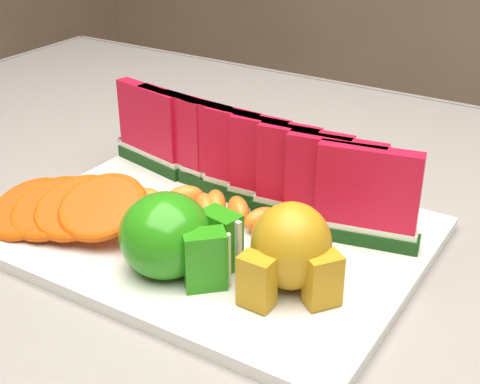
{
  "coord_description": "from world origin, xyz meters",
  "views": [
    {
      "loc": [
        0.25,
        -0.49,
        1.11
      ],
      "look_at": [
        -0.05,
        -0.0,
        0.81
      ],
      "focal_mm": 50.0,
      "sensor_mm": 36.0,
      "label": 1
    }
  ],
  "objects": [
    {
      "name": "apple_cluster",
      "position": [
        -0.06,
        -0.09,
        0.8
      ],
      "size": [
        0.12,
        0.11,
        0.08
      ],
      "color": "#398212",
      "rests_on": "platter"
    },
    {
      "name": "orange_fan_front",
      "position": [
        -0.2,
        -0.09,
        0.79
      ],
      "size": [
        0.18,
        0.12,
        0.05
      ],
      "color": "#F63306",
      "rests_on": "platter"
    },
    {
      "name": "watermelon_row",
      "position": [
        -0.08,
        0.05,
        0.82
      ],
      "size": [
        0.39,
        0.07,
        0.1
      ],
      "color": "#103910",
      "rests_on": "platter"
    },
    {
      "name": "orange_fan_back",
      "position": [
        -0.08,
        0.12,
        0.79
      ],
      "size": [
        0.28,
        0.1,
        0.04
      ],
      "color": "#F63306",
      "rests_on": "platter"
    },
    {
      "name": "tangerine_segments",
      "position": [
        -0.08,
        0.0,
        0.78
      ],
      "size": [
        0.16,
        0.06,
        0.02
      ],
      "color": "#D54619",
      "rests_on": "platter"
    },
    {
      "name": "pear_cluster",
      "position": [
        0.04,
        -0.07,
        0.81
      ],
      "size": [
        0.09,
        0.09,
        0.08
      ],
      "color": "#AC7E17",
      "rests_on": "platter"
    },
    {
      "name": "platter",
      "position": [
        -0.07,
        -0.02,
        0.76
      ],
      "size": [
        0.4,
        0.3,
        0.01
      ],
      "color": "silver",
      "rests_on": "tablecloth"
    },
    {
      "name": "fork",
      "position": [
        -0.29,
        0.21,
        0.76
      ],
      "size": [
        0.06,
        0.19,
        0.0
      ],
      "color": "silver",
      "rests_on": "tablecloth"
    },
    {
      "name": "table",
      "position": [
        0.0,
        0.0,
        0.65
      ],
      "size": [
        1.4,
        0.9,
        0.75
      ],
      "color": "#492E19",
      "rests_on": "ground"
    },
    {
      "name": "tablecloth",
      "position": [
        0.0,
        0.0,
        0.72
      ],
      "size": [
        1.53,
        1.03,
        0.2
      ],
      "color": "slate",
      "rests_on": "table"
    }
  ]
}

